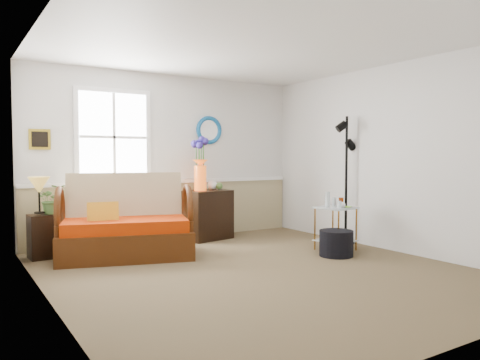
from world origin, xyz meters
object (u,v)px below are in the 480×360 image
ottoman (336,243)px  cabinet (207,215)px  floor_lamp (346,180)px  lamp_stand (42,236)px  side_table (336,229)px  loveseat (126,216)px

ottoman → cabinet: bearing=112.7°
cabinet → floor_lamp: bearing=-52.3°
lamp_stand → side_table: size_ratio=0.93×
lamp_stand → side_table: 3.94m
loveseat → cabinet: loveseat is taller
loveseat → side_table: size_ratio=2.75×
lamp_stand → floor_lamp: floor_lamp is taller
lamp_stand → cabinet: 2.47m
cabinet → ottoman: (0.84, -2.02, -0.22)m
side_table → lamp_stand: bearing=155.3°
floor_lamp → ottoman: size_ratio=4.32×
floor_lamp → ottoman: floor_lamp is taller
lamp_stand → loveseat: bearing=-29.7°
ottoman → side_table: bearing=47.7°
lamp_stand → side_table: bearing=-24.7°
loveseat → ottoman: bearing=-13.2°
side_table → floor_lamp: size_ratio=0.32×
loveseat → ottoman: size_ratio=3.76×
floor_lamp → cabinet: bearing=162.4°
loveseat → lamp_stand: size_ratio=2.94×
loveseat → lamp_stand: loveseat is taller
lamp_stand → floor_lamp: size_ratio=0.30×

